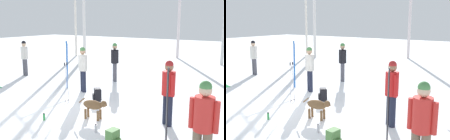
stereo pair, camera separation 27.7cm
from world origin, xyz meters
TOP-DOWN VIEW (x-y plane):
  - ground_plane at (0.00, 0.00)m, footprint 60.00×60.00m
  - person_0 at (-0.63, 2.27)m, footprint 0.45×0.34m
  - person_1 at (-4.94, 3.06)m, footprint 0.50×0.34m
  - person_2 at (3.30, 0.90)m, footprint 0.42×0.37m
  - person_3 at (-0.55, 4.41)m, footprint 0.37×0.42m
  - person_4 at (4.62, -0.90)m, footprint 0.52×0.34m
  - dog at (1.44, 0.19)m, footprint 0.89×0.30m
  - ski_pair_planted_0 at (-1.51, 2.35)m, footprint 0.20×0.10m
  - ski_pair_planted_1 at (3.72, -0.27)m, footprint 0.11×0.16m
  - ski_poles_0 at (-0.21, 0.89)m, footprint 0.07×0.21m
  - backpack_0 at (0.53, 1.59)m, footprint 0.34×0.34m
  - backpack_1 at (2.81, -0.98)m, footprint 0.31×0.29m
  - water_bottle_0 at (0.34, -0.63)m, footprint 0.06×0.06m
  - water_bottle_1 at (2.01, -0.51)m, footprint 0.06×0.06m
  - birch_tree_0 at (-7.55, 9.94)m, footprint 1.52×1.51m
  - birch_tree_1 at (-6.47, 9.67)m, footprint 1.65×1.64m

SIDE VIEW (x-z plane):
  - ground_plane at x=0.00m, z-range 0.00..0.00m
  - water_bottle_0 at x=0.34m, z-range -0.01..0.20m
  - water_bottle_1 at x=2.01m, z-range -0.01..0.22m
  - backpack_0 at x=0.53m, z-range -0.01..0.43m
  - backpack_1 at x=2.81m, z-range -0.01..0.43m
  - dog at x=1.44m, z-range 0.10..0.67m
  - ski_poles_0 at x=-0.21m, z-range 0.05..1.41m
  - ski_pair_planted_1 at x=3.72m, z-range -0.01..1.75m
  - ski_pair_planted_0 at x=-1.51m, z-range -0.01..1.90m
  - person_0 at x=-0.63m, z-range 0.12..1.84m
  - person_1 at x=-4.94m, z-range 0.12..1.84m
  - person_2 at x=3.30m, z-range 0.12..1.84m
  - person_3 at x=-0.55m, z-range 0.12..1.84m
  - person_4 at x=4.62m, z-range 0.12..1.84m
  - birch_tree_1 at x=-6.47m, z-range 0.11..7.68m
  - birch_tree_0 at x=-7.55m, z-range 0.09..8.08m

